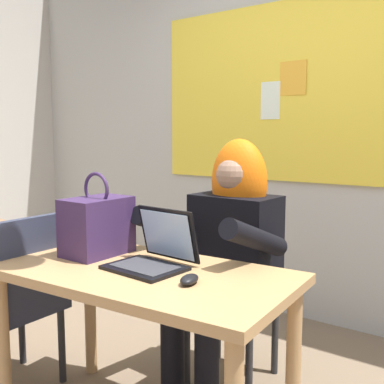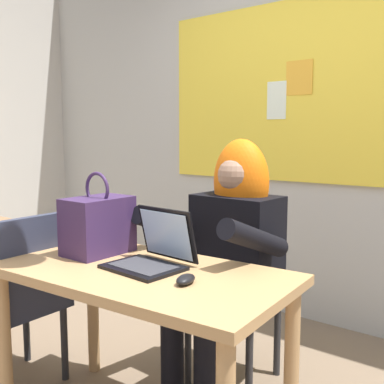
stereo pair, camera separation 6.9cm
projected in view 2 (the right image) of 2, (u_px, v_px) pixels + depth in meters
wall_back_bulletin at (327, 101)px, 2.97m from camera, size 5.61×1.81×2.95m
desk_main at (140, 293)px, 1.88m from camera, size 1.28×0.73×0.72m
chair_at_desk at (241, 282)px, 2.39m from camera, size 0.46×0.46×0.89m
person_costumed at (229, 244)px, 2.26m from camera, size 0.60×0.62×1.24m
laptop at (153, 254)px, 1.90m from camera, size 0.32×0.30×0.24m
computer_mouse at (186, 279)px, 1.68m from camera, size 0.08×0.12×0.03m
handbag at (98, 225)px, 2.10m from camera, size 0.20×0.30×0.38m
chair_spare_by_window at (22, 293)px, 2.25m from camera, size 0.43×0.43×0.89m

